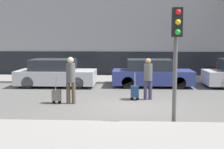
{
  "coord_description": "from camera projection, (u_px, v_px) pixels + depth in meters",
  "views": [
    {
      "loc": [
        0.0,
        -11.16,
        2.46
      ],
      "look_at": [
        -0.7,
        1.8,
        0.95
      ],
      "focal_mm": 50.0,
      "sensor_mm": 36.0,
      "label": 1
    }
  ],
  "objects": [
    {
      "name": "ground_plane",
      "position": [
        128.0,
        106.0,
        11.35
      ],
      "size": [
        80.0,
        80.0,
        0.0
      ],
      "primitive_type": "plane",
      "color": "#565451"
    },
    {
      "name": "sidewalk_near",
      "position": [
        128.0,
        137.0,
        7.63
      ],
      "size": [
        28.0,
        2.5,
        0.12
      ],
      "color": "gray",
      "rests_on": "ground_plane"
    },
    {
      "name": "sidewalk_far",
      "position": [
        129.0,
        79.0,
        18.29
      ],
      "size": [
        28.0,
        3.0,
        0.12
      ],
      "color": "gray",
      "rests_on": "ground_plane"
    },
    {
      "name": "parked_car_0",
      "position": [
        56.0,
        74.0,
        15.94
      ],
      "size": [
        3.96,
        1.89,
        1.4
      ],
      "color": "#B7BABF",
      "rests_on": "ground_plane"
    },
    {
      "name": "parked_car_1",
      "position": [
        152.0,
        74.0,
        15.92
      ],
      "size": [
        4.05,
        1.78,
        1.4
      ],
      "color": "navy",
      "rests_on": "ground_plane"
    },
    {
      "name": "pedestrian_left",
      "position": [
        71.0,
        77.0,
        11.67
      ],
      "size": [
        0.35,
        0.34,
        1.77
      ],
      "rotation": [
        0.0,
        0.0,
        0.01
      ],
      "color": "#4C4233",
      "rests_on": "ground_plane"
    },
    {
      "name": "trolley_left",
      "position": [
        56.0,
        95.0,
        11.78
      ],
      "size": [
        0.34,
        0.29,
        1.05
      ],
      "color": "slate",
      "rests_on": "ground_plane"
    },
    {
      "name": "pedestrian_right",
      "position": [
        148.0,
        76.0,
        12.48
      ],
      "size": [
        0.34,
        0.34,
        1.67
      ],
      "rotation": [
        0.0,
        0.0,
        0.27
      ],
      "color": "#383347",
      "rests_on": "ground_plane"
    },
    {
      "name": "trolley_right",
      "position": [
        135.0,
        92.0,
        12.43
      ],
      "size": [
        0.34,
        0.29,
        1.12
      ],
      "color": "navy",
      "rests_on": "ground_plane"
    },
    {
      "name": "traffic_light",
      "position": [
        176.0,
        42.0,
        8.66
      ],
      "size": [
        0.28,
        0.47,
        3.3
      ],
      "color": "#515154",
      "rests_on": "ground_plane"
    },
    {
      "name": "parked_bicycle",
      "position": [
        220.0,
        72.0,
        18.22
      ],
      "size": [
        1.77,
        0.06,
        0.96
      ],
      "color": "black",
      "rests_on": "sidewalk_far"
    }
  ]
}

